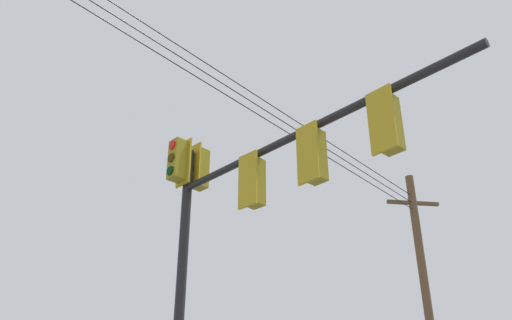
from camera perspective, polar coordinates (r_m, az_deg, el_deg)
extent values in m
cylinder|color=black|center=(10.69, -8.01, -15.49)|extent=(0.20, 0.20, 6.86)
cylinder|color=black|center=(9.36, 5.03, 2.99)|extent=(6.41, 1.29, 0.14)
cube|color=olive|center=(11.88, -5.90, -0.94)|extent=(0.35, 0.35, 0.90)
cube|color=#B29319|center=(11.79, -6.54, -0.69)|extent=(0.44, 0.12, 1.04)
cylinder|color=red|center=(12.11, -5.22, 0.08)|extent=(0.20, 0.07, 0.20)
cylinder|color=#3C2703|center=(11.97, -5.28, -1.19)|extent=(0.20, 0.07, 0.20)
cylinder|color=black|center=(11.84, -5.34, -2.49)|extent=(0.20, 0.07, 0.20)
cube|color=olive|center=(11.57, -8.21, -0.02)|extent=(0.35, 0.35, 0.90)
cube|color=#B29319|center=(11.65, -7.54, -0.28)|extent=(0.44, 0.12, 1.04)
cylinder|color=red|center=(11.62, -8.77, 1.56)|extent=(0.20, 0.07, 0.20)
cylinder|color=#3C2703|center=(11.48, -8.87, 0.25)|extent=(0.20, 0.07, 0.20)
cylinder|color=black|center=(11.35, -8.98, -1.09)|extent=(0.20, 0.07, 0.20)
cube|color=olive|center=(9.84, -0.18, -2.36)|extent=(0.36, 0.36, 0.90)
cube|color=#B29319|center=(9.73, -0.87, -2.05)|extent=(0.44, 0.14, 1.04)
cylinder|color=red|center=(10.08, 0.47, -1.11)|extent=(0.20, 0.07, 0.20)
cylinder|color=#3C2703|center=(9.95, 0.47, -2.65)|extent=(0.20, 0.07, 0.20)
cylinder|color=black|center=(9.83, 0.48, -4.24)|extent=(0.20, 0.07, 0.20)
cube|color=olive|center=(8.98, 6.12, 0.42)|extent=(0.35, 0.35, 0.90)
cube|color=#B29319|center=(8.86, 5.40, 0.78)|extent=(0.44, 0.11, 1.04)
cylinder|color=red|center=(9.23, 6.70, 1.74)|extent=(0.20, 0.06, 0.20)
cylinder|color=#3C2703|center=(9.09, 6.81, 0.09)|extent=(0.20, 0.06, 0.20)
cylinder|color=black|center=(8.96, 6.91, -1.61)|extent=(0.20, 0.06, 0.20)
cube|color=olive|center=(8.27, 13.64, 3.73)|extent=(0.34, 0.34, 0.90)
cube|color=#B29319|center=(8.14, 12.96, 4.16)|extent=(0.44, 0.11, 1.04)
cylinder|color=red|center=(8.54, 14.06, 5.05)|extent=(0.20, 0.06, 0.20)
cylinder|color=#3C2703|center=(8.39, 14.28, 3.32)|extent=(0.20, 0.06, 0.20)
cylinder|color=black|center=(8.25, 14.52, 1.53)|extent=(0.20, 0.06, 0.20)
cylinder|color=brown|center=(19.43, 17.61, -15.10)|extent=(0.29, 0.29, 10.02)
cube|color=brown|center=(20.56, 16.07, -4.34)|extent=(0.96, 1.79, 0.12)
cylinder|color=black|center=(12.43, -10.13, 10.88)|extent=(5.66, 22.59, 0.41)
cylinder|color=black|center=(12.60, -10.03, 11.84)|extent=(5.66, 22.59, 0.41)
cylinder|color=black|center=(12.78, -9.92, 12.84)|extent=(5.66, 22.59, 0.41)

